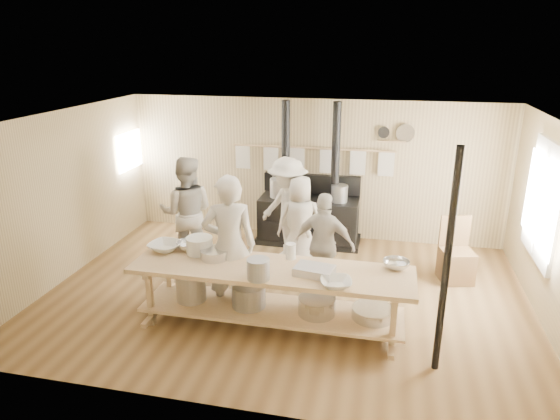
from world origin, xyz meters
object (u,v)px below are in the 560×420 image
(cook_far_left, at_px, (229,246))
(roasting_pan, at_px, (314,271))
(cook_by_window, at_px, (288,210))
(chair, at_px, (456,262))
(stove, at_px, (309,215))
(cook_right, at_px, (324,245))
(cook_center, at_px, (300,222))
(prep_table, at_px, (270,291))
(cook_left, at_px, (187,212))

(cook_far_left, distance_m, roasting_pan, 1.24)
(cook_by_window, bearing_deg, chair, 31.44)
(stove, height_order, cook_right, stove)
(cook_far_left, height_order, cook_center, cook_far_left)
(stove, xyz_separation_m, roasting_pan, (0.58, -3.09, 0.38))
(cook_center, distance_m, roasting_pan, 2.11)
(cook_center, bearing_deg, cook_by_window, -51.81)
(roasting_pan, bearing_deg, cook_far_left, 165.03)
(prep_table, height_order, chair, chair)
(cook_right, distance_m, roasting_pan, 1.16)
(chair, bearing_deg, cook_far_left, -164.98)
(stove, bearing_deg, cook_right, -74.24)
(cook_center, distance_m, cook_right, 1.02)
(cook_center, xyz_separation_m, roasting_pan, (0.55, -2.03, 0.13))
(prep_table, distance_m, cook_far_left, 0.81)
(stove, relative_size, roasting_pan, 5.53)
(cook_center, bearing_deg, cook_right, 107.80)
(cook_right, height_order, chair, cook_right)
(chair, bearing_deg, roasting_pan, -147.27)
(cook_far_left, xyz_separation_m, cook_right, (1.17, 0.83, -0.21))
(prep_table, bearing_deg, cook_center, 89.06)
(cook_right, bearing_deg, chair, -147.26)
(cook_far_left, relative_size, cook_by_window, 1.10)
(cook_by_window, xyz_separation_m, chair, (2.73, -0.22, -0.60))
(cook_left, bearing_deg, cook_by_window, -172.25)
(cook_far_left, distance_m, cook_left, 1.76)
(cook_far_left, xyz_separation_m, roasting_pan, (1.19, -0.32, -0.08))
(cook_far_left, height_order, chair, cook_far_left)
(cook_right, distance_m, cook_by_window, 1.34)
(cook_center, relative_size, cook_by_window, 0.86)
(stove, height_order, prep_table, stove)
(stove, height_order, cook_left, stove)
(cook_far_left, height_order, roasting_pan, cook_far_left)
(chair, bearing_deg, cook_by_window, 161.89)
(cook_right, bearing_deg, cook_far_left, 44.66)
(cook_right, bearing_deg, cook_center, -50.44)
(cook_center, bearing_deg, stove, -101.04)
(chair, bearing_deg, stove, 143.40)
(cook_center, height_order, cook_by_window, cook_by_window)
(stove, distance_m, cook_right, 2.03)
(stove, height_order, chair, stove)
(chair, bearing_deg, cook_left, 171.50)
(stove, distance_m, roasting_pan, 3.16)
(cook_left, xyz_separation_m, cook_center, (1.80, 0.39, -0.16))
(cook_center, bearing_deg, chair, 166.93)
(cook_center, relative_size, cook_right, 1.00)
(stove, height_order, cook_far_left, stove)
(prep_table, height_order, cook_center, cook_center)
(roasting_pan, bearing_deg, stove, 100.56)
(cook_by_window, bearing_deg, prep_table, -48.00)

